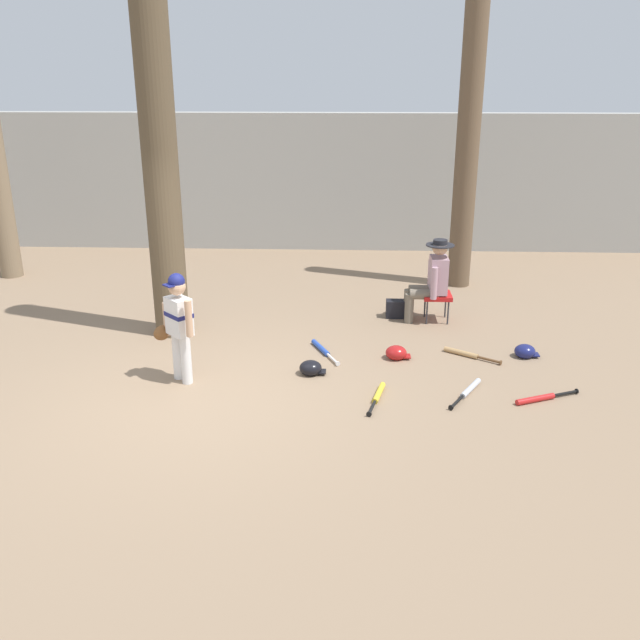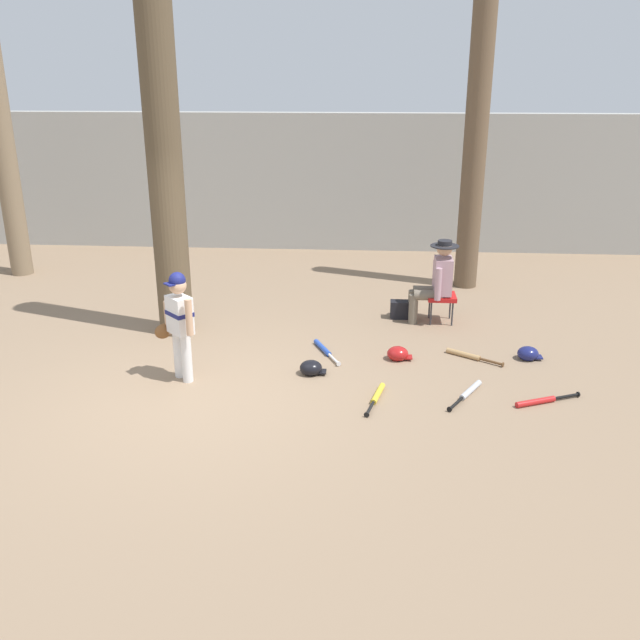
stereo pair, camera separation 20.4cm
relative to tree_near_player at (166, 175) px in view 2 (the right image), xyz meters
The scene contains 17 objects.
ground_plane 3.08m from the tree_near_player, 69.12° to the right, with size 60.00×60.00×0.00m, color #897056.
concrete_back_wall 5.05m from the tree_near_player, 80.92° to the left, with size 18.00×0.36×2.66m, color #9E9E99.
tree_near_player is the anchor object (origin of this frame).
tree_behind_spectator 4.93m from the tree_near_player, 29.77° to the left, with size 0.51×0.51×4.90m.
young_ballplayer 2.15m from the tree_near_player, 72.68° to the right, with size 0.57×0.45×1.31m.
folding_stool 4.15m from the tree_near_player, ahead, with size 0.40×0.40×0.41m.
seated_spectator 3.95m from the tree_near_player, ahead, with size 0.67×0.53×1.20m.
handbag_beside_stool 3.81m from the tree_near_player, 13.41° to the left, with size 0.34×0.18×0.26m, color black.
tree_far_left 4.41m from the tree_near_player, 143.03° to the left, with size 0.54×0.54×5.36m.
bat_yellow_trainer 3.97m from the tree_near_player, 34.86° to the right, with size 0.24×0.75×0.07m.
bat_aluminum_silver 4.68m from the tree_near_player, 24.91° to the right, with size 0.47×0.74×0.07m.
bat_red_barrel 5.37m from the tree_near_player, 22.95° to the right, with size 0.77×0.38×0.07m.
bat_blue_youth 3.04m from the tree_near_player, 16.46° to the right, with size 0.39×0.76×0.07m.
bat_wood_tan 4.51m from the tree_near_player, ahead, with size 0.67×0.48×0.07m.
batting_helmet_navy 5.15m from the tree_near_player, ahead, with size 0.31×0.24×0.18m.
batting_helmet_black 3.15m from the tree_near_player, 33.63° to the right, with size 0.32×0.25×0.18m.
batting_helmet_red 3.76m from the tree_near_player, 14.81° to the right, with size 0.32×0.24×0.18m.
Camera 2 is at (1.83, -6.79, 3.44)m, focal length 38.82 mm.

